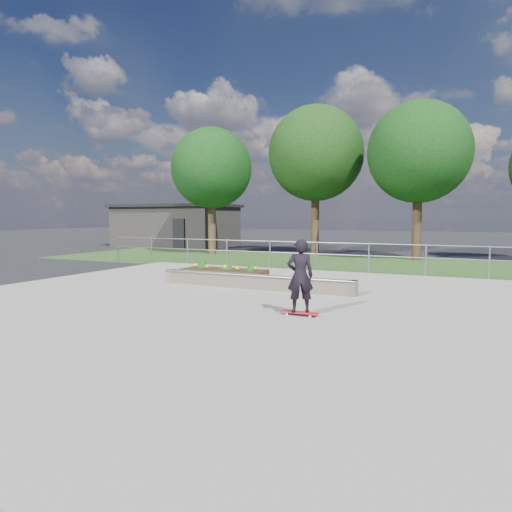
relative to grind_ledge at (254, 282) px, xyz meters
The scene contains 11 objects.
ground 2.41m from the grind_ledge, 83.35° to the right, with size 120.00×120.00×0.00m, color black.
grass_verge 8.63m from the grind_ledge, 88.16° to the left, with size 30.00×8.00×0.02m, color #28471C.
concrete_slab 2.41m from the grind_ledge, 83.35° to the right, with size 15.00×15.00×0.06m, color gray.
fence 5.15m from the grind_ledge, 86.90° to the left, with size 20.06×0.06×1.20m.
building 20.83m from the grind_ledge, 131.30° to the left, with size 8.40×5.40×3.00m.
tree_far_left 13.91m from the grind_ledge, 126.02° to the left, with size 4.55×4.55×7.15m.
tree_mid_left 13.88m from the grind_ledge, 99.99° to the left, with size 5.25×5.25×8.25m.
tree_mid_right 13.06m from the grind_ledge, 74.25° to the left, with size 4.90×4.90×7.70m.
grind_ledge is the anchor object (origin of this frame).
planter_bed 2.94m from the grind_ledge, 136.51° to the left, with size 3.00×1.20×0.61m.
skateboarder 3.84m from the grind_ledge, 49.66° to the right, with size 0.80×0.59×1.63m.
Camera 1 is at (5.39, -9.52, 2.17)m, focal length 32.00 mm.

